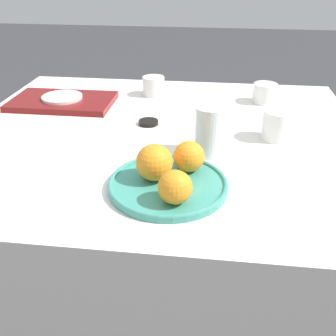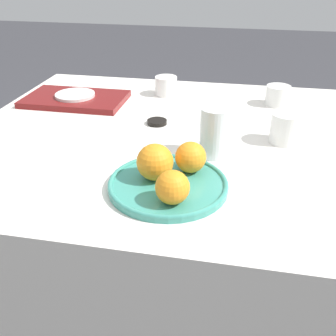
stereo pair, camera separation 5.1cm
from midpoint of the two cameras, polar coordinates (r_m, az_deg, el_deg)
The scene contains 13 objects.
ground_plane at distance 1.55m, azimuth -1.87°, elevation -19.33°, with size 12.00×12.00×0.00m, color #38383D.
table at distance 1.31m, azimuth -2.12°, elevation -9.09°, with size 1.15×1.02×0.70m.
fruit_platter at distance 0.86m, azimuth -1.72°, elevation -2.40°, with size 0.26×0.26×0.02m.
orange_0 at distance 0.85m, azimuth -3.73°, elevation 0.77°, with size 0.08×0.08×0.08m.
orange_1 at distance 0.77m, azimuth -0.87°, elevation -2.83°, with size 0.07×0.07×0.07m.
orange_2 at distance 0.89m, azimuth 1.39°, elevation 1.65°, with size 0.07×0.07×0.07m.
water_glass at distance 0.98m, azimuth 4.62°, elevation 5.35°, with size 0.08×0.08×0.13m.
serving_tray at distance 1.39m, azimuth -16.08°, elevation 9.25°, with size 0.34×0.21×0.02m.
side_plate at distance 1.39m, azimuth -16.17°, elevation 9.83°, with size 0.13×0.13×0.01m.
cup_0 at distance 1.43m, azimuth -3.17°, elevation 11.79°, with size 0.08×0.08×0.07m.
cup_1 at distance 1.39m, azimuth 12.82°, elevation 10.54°, with size 0.08×0.08×0.07m.
cup_2 at distance 1.10m, azimuth 14.22°, elevation 5.96°, with size 0.08×0.08×0.08m.
soy_dish at distance 1.18m, azimuth -4.10°, elevation 6.61°, with size 0.06×0.06×0.01m.
Camera 1 is at (0.15, -1.02, 1.16)m, focal length 42.00 mm.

